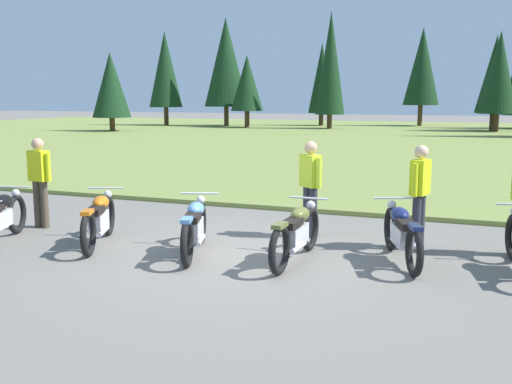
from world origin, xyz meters
name	(u,v)px	position (x,y,z in m)	size (l,w,h in m)	color
ground_plane	(242,255)	(0.00, 0.00, 0.00)	(140.00, 140.00, 0.00)	slate
grass_moorland	(417,139)	(0.00, 25.58, 0.05)	(80.00, 44.00, 0.10)	olive
forest_treeline	(412,69)	(-1.49, 35.12, 4.26)	(43.70, 18.08, 8.42)	#47331E
motorcycle_orange	(99,219)	(-2.44, -0.23, 0.44)	(0.97, 1.98, 0.88)	black
motorcycle_sky_blue	(195,226)	(-0.72, -0.18, 0.44)	(0.86, 2.03, 0.88)	black
motorcycle_olive	(296,233)	(0.87, -0.01, 0.44)	(0.62, 2.10, 0.88)	black
motorcycle_navy	(402,233)	(2.33, 0.51, 0.44)	(0.93, 2.00, 0.88)	black
rider_in_hivis_vest	(420,190)	(2.48, 1.40, 0.95)	(0.31, 0.53, 1.67)	#2D2D38
rider_checking_bike	(310,183)	(0.63, 1.57, 0.95)	(0.46, 0.39, 1.67)	#2D2D38
rider_with_back_turned	(39,177)	(-4.24, 0.49, 0.95)	(0.55, 0.25, 1.67)	#4C4233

